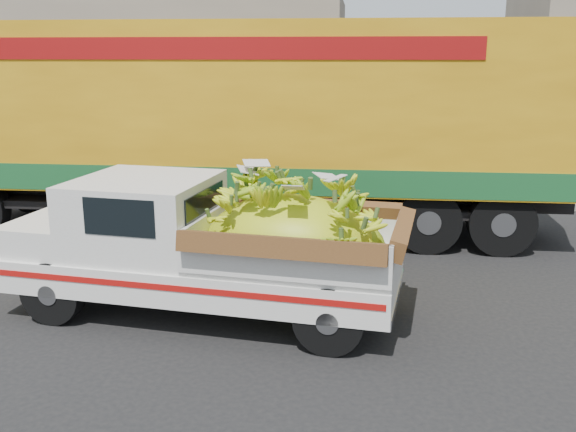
# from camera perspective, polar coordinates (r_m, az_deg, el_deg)

# --- Properties ---
(ground) EXTENTS (100.00, 100.00, 0.00)m
(ground) POSITION_cam_1_polar(r_m,az_deg,el_deg) (8.63, -5.22, -8.06)
(ground) COLOR black
(ground) RESTS_ON ground
(curb) EXTENTS (60.00, 0.25, 0.15)m
(curb) POSITION_cam_1_polar(r_m,az_deg,el_deg) (14.48, -0.36, 1.50)
(curb) COLOR gray
(curb) RESTS_ON ground
(sidewalk) EXTENTS (60.00, 4.00, 0.14)m
(sidewalk) POSITION_cam_1_polar(r_m,az_deg,el_deg) (16.52, 0.49, 3.07)
(sidewalk) COLOR gray
(sidewalk) RESTS_ON ground
(building_left) EXTENTS (18.00, 6.00, 5.00)m
(building_left) POSITION_cam_1_polar(r_m,az_deg,el_deg) (24.06, -17.68, 11.75)
(building_left) COLOR gray
(building_left) RESTS_ON ground
(pickup_truck) EXTENTS (5.15, 2.46, 1.74)m
(pickup_truck) POSITION_cam_1_polar(r_m,az_deg,el_deg) (8.07, -5.06, -2.62)
(pickup_truck) COLOR black
(pickup_truck) RESTS_ON ground
(semi_trailer) EXTENTS (12.00, 2.55, 3.80)m
(semi_trailer) POSITION_cam_1_polar(r_m,az_deg,el_deg) (11.85, -4.87, 8.64)
(semi_trailer) COLOR black
(semi_trailer) RESTS_ON ground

